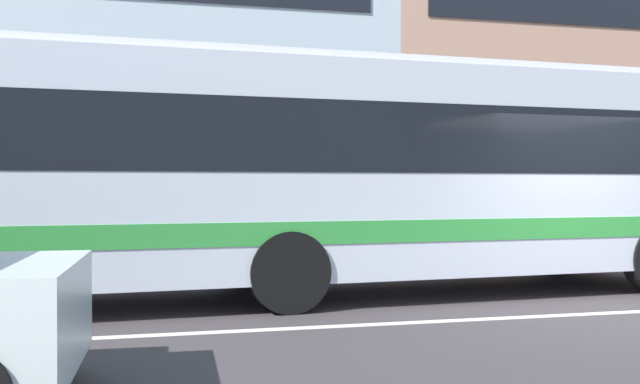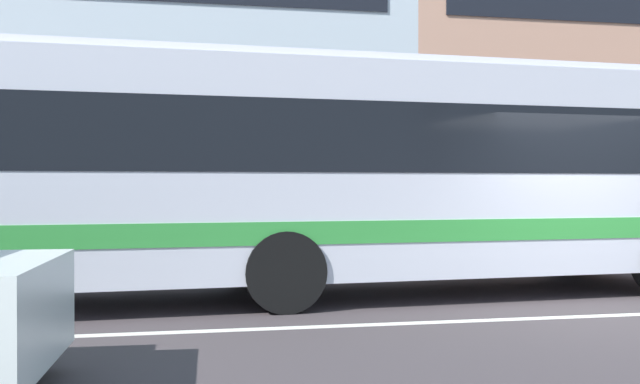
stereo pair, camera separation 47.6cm
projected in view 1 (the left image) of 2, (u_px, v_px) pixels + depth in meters
The scene contains 5 objects.
ground_plane at pixel (626, 312), 8.85m from camera, with size 160.00×160.00×0.00m, color #3F373A.
lane_centre_line at pixel (626, 312), 8.85m from camera, with size 60.00×0.16×0.01m, color silver.
apartment_block_left at pixel (4, 25), 21.18m from camera, with size 20.90×10.09×12.47m.
apartment_block_right at pixel (600, 55), 25.98m from camera, with size 18.88×10.09×12.48m.
transit_bus at pixel (316, 168), 10.11m from camera, with size 11.64×3.26×3.25m.
Camera 1 is at (-5.77, -7.67, 1.55)m, focal length 40.73 mm.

